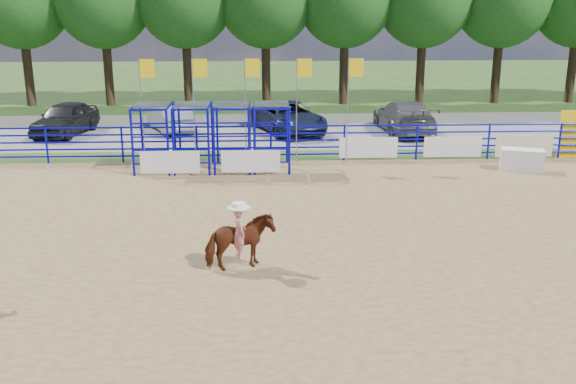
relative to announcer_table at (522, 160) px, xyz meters
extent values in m
plane|color=#375421|center=(-9.63, -8.00, -0.44)|extent=(120.00, 120.00, 0.00)
cube|color=olive|center=(-9.63, -8.00, -0.43)|extent=(30.00, 20.00, 0.02)
cube|color=gray|center=(-9.63, 9.00, -0.43)|extent=(40.00, 10.00, 0.01)
cube|color=white|center=(0.00, 0.00, 0.00)|extent=(1.71, 1.19, 0.83)
imported|color=#5C2712|center=(-10.59, -9.19, 0.27)|extent=(1.78, 1.23, 1.37)
imported|color=red|center=(-10.59, -9.19, 1.16)|extent=(0.44, 0.54, 1.29)
cylinder|color=white|center=(-10.59, -9.19, 1.83)|extent=(0.54, 0.54, 0.12)
imported|color=black|center=(-19.66, 8.21, 0.37)|extent=(2.70, 4.96, 1.60)
imported|color=gray|center=(-14.59, 8.77, 0.28)|extent=(2.97, 4.55, 1.42)
imported|color=#151935|center=(-8.63, 8.27, 0.34)|extent=(4.11, 6.01, 1.53)
imported|color=#505052|center=(-2.84, 7.99, 0.38)|extent=(2.43, 5.64, 1.62)
cube|color=white|center=(-13.43, -0.23, 0.11)|extent=(2.20, 0.04, 0.85)
cube|color=white|center=(-10.43, -0.23, 0.11)|extent=(2.20, 0.04, 0.85)
cube|color=white|center=(-5.63, 1.96, 0.11)|extent=(2.40, 0.04, 0.85)
cube|color=white|center=(-2.13, 1.96, 0.11)|extent=(2.40, 0.04, 0.85)
cube|color=beige|center=(0.87, 1.96, 0.11)|extent=(2.40, 0.04, 0.90)
cylinder|color=#3F2B19|center=(-24.63, 18.00, 1.96)|extent=(0.56, 0.56, 4.80)
cylinder|color=#3F2B19|center=(-19.63, 18.00, 1.96)|extent=(0.56, 0.56, 4.80)
cylinder|color=#3F2B19|center=(-14.63, 18.00, 1.96)|extent=(0.56, 0.56, 4.80)
cylinder|color=#3F2B19|center=(-9.63, 18.00, 1.96)|extent=(0.56, 0.56, 4.80)
cylinder|color=#3F2B19|center=(-4.63, 18.00, 1.96)|extent=(0.56, 0.56, 4.80)
cylinder|color=#3F2B19|center=(0.37, 18.00, 1.96)|extent=(0.56, 0.56, 4.80)
cylinder|color=#3F2B19|center=(5.37, 18.00, 1.96)|extent=(0.56, 0.56, 4.80)
cylinder|color=#3F2B19|center=(10.37, 18.00, 1.96)|extent=(0.56, 0.56, 4.80)
camera|label=1|loc=(-10.07, -23.60, 5.69)|focal=40.00mm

